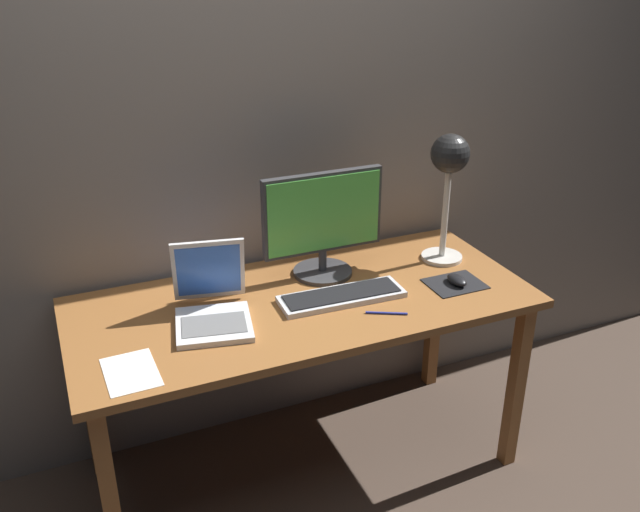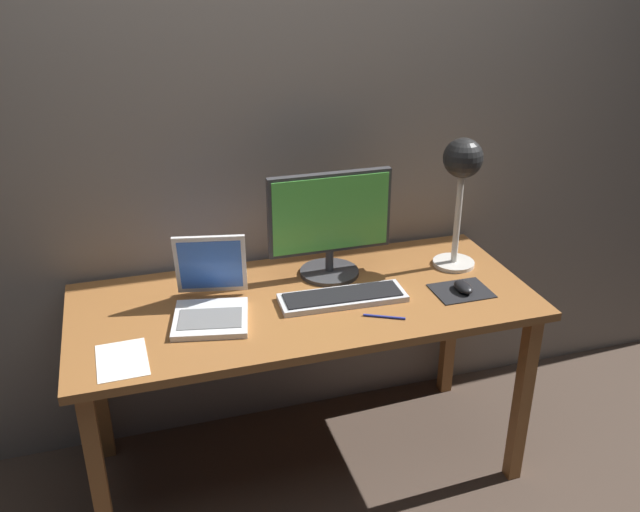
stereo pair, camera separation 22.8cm
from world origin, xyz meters
name	(u,v)px [view 2 (the right image)]	position (x,y,z in m)	size (l,w,h in m)	color
ground_plane	(306,463)	(0.00, 0.00, 0.00)	(4.80, 4.80, 0.00)	#47382D
back_wall	(273,113)	(0.00, 0.40, 1.30)	(4.80, 0.06, 2.60)	gray
desk	(304,318)	(0.00, 0.00, 0.66)	(1.60, 0.70, 0.74)	#935B2D
monitor	(330,222)	(0.14, 0.16, 0.95)	(0.46, 0.22, 0.39)	#38383A
keyboard_main	(343,297)	(0.12, -0.05, 0.75)	(0.45, 0.16, 0.03)	silver
laptop	(211,293)	(-0.32, 0.01, 0.81)	(0.30, 0.35, 0.25)	silver
desk_lamp	(462,173)	(0.62, 0.09, 1.11)	(0.16, 0.16, 0.50)	beige
mousepad	(461,291)	(0.55, -0.11, 0.74)	(0.20, 0.16, 0.00)	black
mouse	(463,287)	(0.55, -0.12, 0.76)	(0.06, 0.10, 0.03)	black
paper_sheet_near_mouse	(122,360)	(-0.62, -0.21, 0.74)	(0.15, 0.21, 0.00)	white
pen	(384,317)	(0.22, -0.21, 0.74)	(0.01, 0.01, 0.14)	#2633A5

